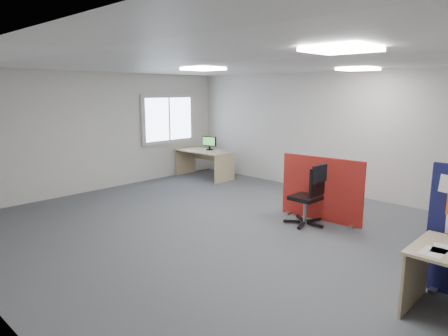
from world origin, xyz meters
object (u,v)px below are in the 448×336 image
Objects in this scene: office_chair at (311,191)px; red_divider at (321,190)px; second_desk at (205,157)px; monitor_second at (209,143)px.

red_divider is at bearing 95.74° from office_chair.
red_divider is at bearing -14.47° from second_desk.
second_desk is 4.04× the size of monitor_second.
red_divider reaches higher than monitor_second.
office_chair is at bearing -89.57° from red_divider.
second_desk is (-4.09, 1.06, -0.01)m from red_divider.
red_divider is 1.43× the size of office_chair.
monitor_second is 0.36× the size of office_chair.
red_divider is 4.23m from monitor_second.
red_divider reaches higher than office_chair.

